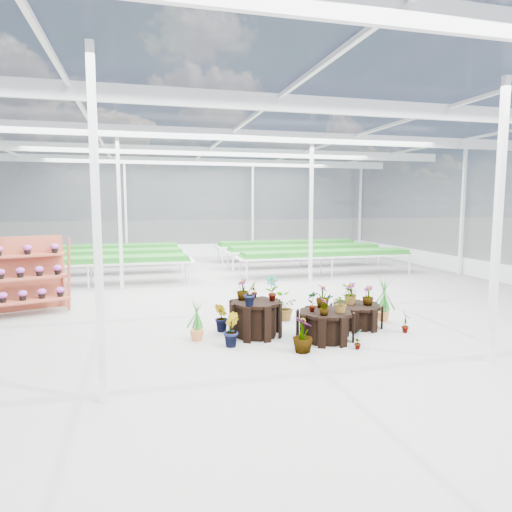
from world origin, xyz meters
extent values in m
plane|color=gray|center=(0.00, 0.00, 0.00)|extent=(24.00, 24.00, 0.00)
cylinder|color=black|center=(-0.34, -1.64, 0.34)|extent=(1.19, 1.19, 0.68)
cylinder|color=black|center=(0.86, -2.24, 0.28)|extent=(1.30, 1.30, 0.55)
cylinder|color=black|center=(1.86, -1.54, 0.23)|extent=(1.29, 1.29, 0.47)
imported|color=#206C1F|center=(-0.55, -1.45, 0.89)|extent=(0.29, 0.29, 0.42)
imported|color=#206C1F|center=(-0.02, -1.67, 0.93)|extent=(0.30, 0.23, 0.50)
imported|color=#206C1F|center=(-0.28, -1.29, 0.87)|extent=(0.22, 0.24, 0.38)
imported|color=#206C1F|center=(-0.52, -1.97, 0.91)|extent=(0.33, 0.31, 0.46)
imported|color=#206C1F|center=(0.62, -2.20, 0.75)|extent=(0.22, 0.16, 0.40)
imported|color=#206C1F|center=(1.10, -2.42, 0.74)|extent=(0.37, 0.34, 0.37)
imported|color=#206C1F|center=(0.91, -1.96, 0.78)|extent=(0.33, 0.33, 0.46)
imported|color=#206C1F|center=(0.71, -2.51, 0.71)|extent=(0.23, 0.23, 0.31)
imported|color=#206C1F|center=(1.75, -1.48, 0.68)|extent=(0.48, 0.50, 0.42)
imported|color=#206C1F|center=(2.07, -1.62, 0.67)|extent=(0.30, 0.30, 0.41)
imported|color=#206C1F|center=(1.79, -1.39, 0.69)|extent=(0.31, 0.31, 0.45)
imported|color=#206C1F|center=(-0.94, -2.16, 0.31)|extent=(0.28, 0.34, 0.61)
imported|color=#206C1F|center=(-0.93, -1.22, 0.30)|extent=(0.29, 0.35, 0.60)
imported|color=#206C1F|center=(0.20, -2.80, 0.32)|extent=(0.46, 0.46, 0.64)
imported|color=#206C1F|center=(1.20, -2.89, 0.18)|extent=(0.22, 0.23, 0.36)
imported|color=#206C1F|center=(2.60, -2.19, 0.23)|extent=(0.24, 0.28, 0.45)
imported|color=#206C1F|center=(1.55, -0.76, 0.29)|extent=(0.36, 0.30, 0.58)
imported|color=#206C1F|center=(0.56, -0.65, 0.30)|extent=(0.71, 0.69, 0.59)
imported|color=#206C1F|center=(-0.44, -0.98, 0.29)|extent=(0.45, 0.45, 0.58)
camera|label=1|loc=(-2.51, -10.01, 2.57)|focal=32.00mm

